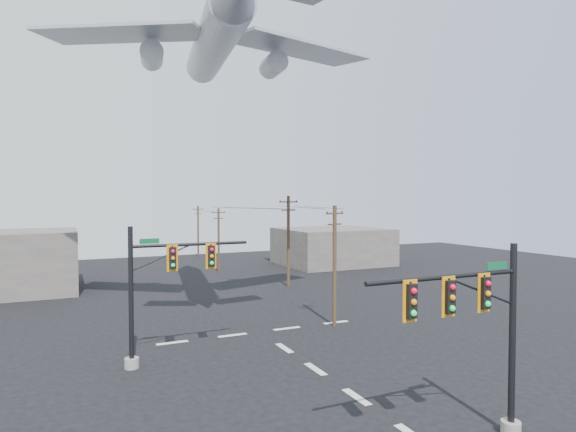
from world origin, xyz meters
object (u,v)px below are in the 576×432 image
signal_mast_far (158,291)px  utility_pole_c (219,239)px  utility_pole_a (335,263)px  utility_pole_d (198,230)px  utility_pole_b (288,239)px  signal_mast_near (481,333)px  airliner (214,43)px

signal_mast_far → utility_pole_c: utility_pole_c is taller
utility_pole_a → utility_pole_c: (-0.07, 28.36, -0.35)m
utility_pole_c → utility_pole_d: size_ratio=0.98×
signal_mast_far → utility_pole_b: bearing=48.2°
signal_mast_far → utility_pole_a: (12.92, 2.94, 0.45)m
signal_mast_far → utility_pole_a: bearing=12.8°
signal_mast_near → utility_pole_b: utility_pole_b is taller
signal_mast_near → airliner: size_ratio=0.28×
utility_pole_b → signal_mast_near: bearing=-86.5°
signal_mast_near → signal_mast_far: 16.68m
signal_mast_near → utility_pole_d: utility_pole_d is taller
signal_mast_far → utility_pole_c: size_ratio=0.96×
signal_mast_near → utility_pole_a: bearing=77.7°
utility_pole_c → airliner: 29.04m
airliner → utility_pole_a: bearing=-118.8°
signal_mast_near → utility_pole_c: (3.58, 45.16, -0.01)m
signal_mast_far → utility_pole_d: 49.59m
signal_mast_near → utility_pole_c: utility_pole_c is taller
utility_pole_a → utility_pole_b: utility_pole_b is taller
signal_mast_near → utility_pole_d: (5.10, 61.32, 0.05)m
utility_pole_a → airliner: bearing=125.3°
utility_pole_b → utility_pole_c: (-3.67, 12.79, -0.77)m
signal_mast_far → airliner: 19.62m
airliner → signal_mast_near: bearing=-161.8°
utility_pole_b → airliner: bearing=-121.1°
airliner → signal_mast_far: bearing=155.4°
utility_pole_a → utility_pole_b: bearing=60.3°
utility_pole_c → utility_pole_d: 16.24m
utility_pole_c → utility_pole_d: bearing=99.7°
signal_mast_far → utility_pole_a: 13.26m
signal_mast_far → utility_pole_c: 33.83m
signal_mast_near → airliner: 28.11m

